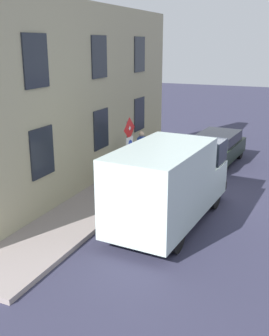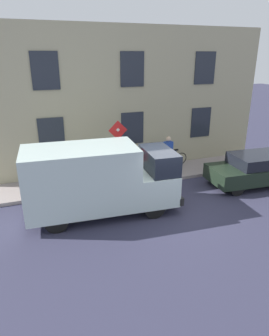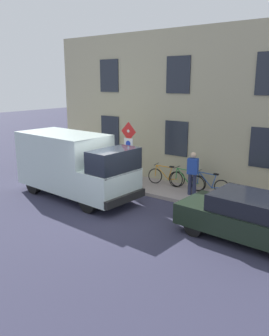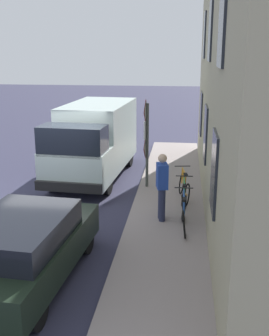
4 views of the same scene
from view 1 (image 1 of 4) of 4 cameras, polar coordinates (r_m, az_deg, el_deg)
The scene contains 10 objects.
ground_plane at distance 14.64m, azimuth 10.17°, elevation -4.10°, with size 80.00×80.00×0.00m, color #303046.
sidewalk_slab at distance 15.61m, azimuth -1.43°, elevation -2.18°, with size 1.97×15.54×0.14m, color gray.
building_facade at distance 15.46m, azimuth -6.07°, elevation 9.91°, with size 0.75×13.54×6.62m.
sign_post_stacked at distance 13.70m, azimuth -0.73°, elevation 2.58°, with size 0.16×0.56×2.65m.
delivery_van at distance 12.01m, azimuth 4.95°, elevation -1.90°, with size 2.37×5.46×2.50m.
parked_hatchback at distance 18.71m, azimuth 11.49°, elevation 2.88°, with size 2.04×4.12×1.38m.
bicycle_blue at distance 17.26m, azimuth -0.14°, elevation 1.27°, with size 0.46×1.71×0.89m.
bicycle_green at distance 16.38m, azimuth -1.56°, elevation 0.38°, with size 0.46×1.71×0.89m.
bicycle_orange at distance 15.52m, azimuth -3.14°, elevation -0.60°, with size 0.49×1.71×0.89m.
pedestrian at distance 16.47m, azimuth 0.95°, elevation 2.50°, with size 0.33×0.44×1.72m.
Camera 1 is at (-3.03, 13.32, 5.25)m, focal length 43.26 mm.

